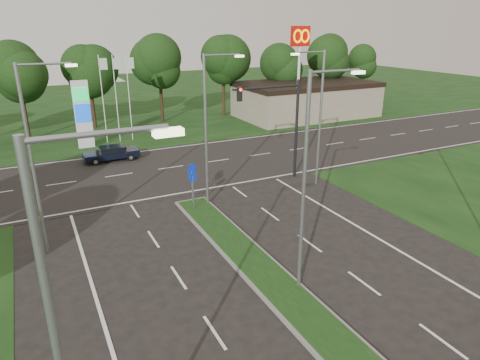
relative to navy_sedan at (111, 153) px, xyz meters
name	(u,v)px	position (x,y,z in m)	size (l,w,h in m)	color
verge_far	(94,106)	(2.72, 27.00, -0.64)	(160.00, 50.00, 0.02)	black
cross_road	(158,170)	(2.72, -4.00, -0.64)	(160.00, 12.00, 0.02)	black
median_kerb	(310,319)	(2.72, -24.00, -0.58)	(2.00, 26.00, 0.12)	slate
commercial_building	(306,100)	(24.72, 8.00, 1.36)	(16.00, 9.00, 4.00)	gray
streetlight_median_near	(309,174)	(3.72, -22.00, 4.44)	(2.53, 0.22, 9.00)	gray
streetlight_median_far	(209,124)	(3.72, -12.00, 4.44)	(2.53, 0.22, 9.00)	gray
streetlight_left_near	(70,351)	(-5.58, -28.00, 4.44)	(2.53, 0.22, 9.00)	gray
streetlight_left_far	(35,152)	(-5.58, -14.00, 4.44)	(2.53, 0.22, 9.00)	gray
streetlight_right_far	(318,112)	(11.52, -12.00, 4.44)	(2.53, 0.22, 9.00)	gray
traffic_signal	(281,115)	(9.91, -10.00, 4.01)	(5.10, 0.42, 7.00)	black
median_signs	(192,178)	(2.72, -11.60, 1.07)	(1.16, 1.76, 2.38)	gray
gas_pylon	(85,112)	(-1.07, 5.05, 2.56)	(5.80, 1.26, 8.00)	silver
mcdonalds_sign	(300,50)	(20.72, 3.97, 7.35)	(2.20, 0.47, 10.40)	silver
treeline_far	(111,63)	(2.82, 11.93, 6.19)	(6.00, 6.00, 9.90)	black
navy_sedan	(111,153)	(0.00, 0.00, 0.00)	(4.34, 1.84, 1.19)	black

